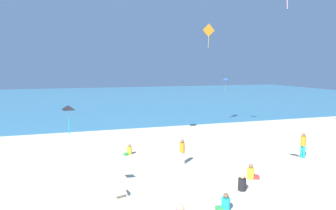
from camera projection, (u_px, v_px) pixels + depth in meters
The scene contains 12 objects.
ground_plane at pixel (157, 161), 18.06m from camera, with size 120.00×120.00×0.00m, color beige.
ocean_water at pixel (107, 98), 56.10m from camera, with size 120.00×60.00×0.05m, color teal.
beach_chair_far_left at pixel (120, 191), 12.99m from camera, with size 0.71×0.64×0.58m.
person_0 at pixel (303, 144), 18.52m from camera, with size 0.39×0.39×1.66m.
person_2 at pixel (129, 151), 19.30m from camera, with size 0.66×0.53×0.74m.
person_3 at pixel (225, 204), 11.70m from camera, with size 0.64×0.43×0.75m.
person_4 at pixel (182, 150), 17.26m from camera, with size 0.40×0.40×1.56m.
person_5 at pixel (251, 173), 15.09m from camera, with size 0.71×0.50×0.80m.
person_7 at pixel (242, 184), 13.68m from camera, with size 0.66×0.72×0.81m.
kite_blue at pixel (225, 79), 30.82m from camera, with size 1.01×0.96×1.58m.
kite_orange at pixel (209, 31), 25.47m from camera, with size 1.16×0.13×2.14m.
kite_black at pixel (68, 108), 11.40m from camera, with size 0.65×0.64×1.20m.
Camera 1 is at (-4.28, -6.93, 5.86)m, focal length 30.26 mm.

